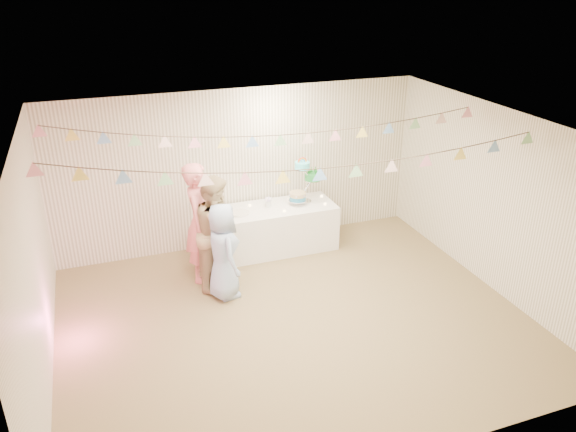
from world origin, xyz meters
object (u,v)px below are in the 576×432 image
object	(u,v)px
person_adult_b	(218,232)
person_child	(223,251)
person_adult_a	(200,222)
table	(274,228)
cake_stand	(305,181)

from	to	relation	value
person_adult_b	person_child	bearing A→B (deg)	-156.46
person_adult_a	person_child	distance (m)	0.66
table	person_child	size ratio (longest dim) A/B	1.42
table	person_child	distance (m)	1.61
person_adult_a	cake_stand	bearing A→B (deg)	-49.69
person_child	person_adult_a	bearing A→B (deg)	9.23
person_adult_a	person_child	world-z (taller)	person_adult_a
table	person_child	world-z (taller)	person_child
person_adult_b	table	bearing A→B (deg)	-29.87
table	person_adult_a	size ratio (longest dim) A/B	1.10
person_child	table	bearing A→B (deg)	-52.01
person_adult_b	person_adult_a	bearing A→B (deg)	59.48
person_adult_a	table	bearing A→B (deg)	-45.11
table	cake_stand	bearing A→B (deg)	5.19
cake_stand	person_child	bearing A→B (deg)	-145.09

